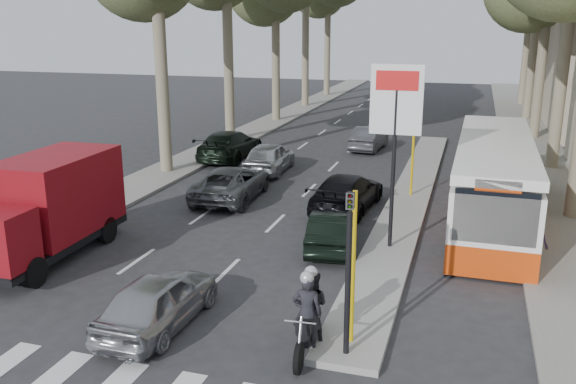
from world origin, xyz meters
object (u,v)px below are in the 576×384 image
object	(u,v)px
silver_hatchback	(158,300)
city_bus	(493,179)
motorcycle	(309,312)
red_truck	(48,206)
dark_hatchback	(331,230)

from	to	relation	value
silver_hatchback	city_bus	bearing A→B (deg)	-124.09
silver_hatchback	motorcycle	world-z (taller)	motorcycle
red_truck	city_bus	world-z (taller)	red_truck
silver_hatchback	dark_hatchback	bearing A→B (deg)	-111.98
red_truck	motorcycle	xyz separation A→B (m)	(8.69, -2.89, -0.72)
dark_hatchback	motorcycle	distance (m)	6.05
red_truck	city_bus	distance (m)	14.48
silver_hatchback	red_truck	size ratio (longest dim) A/B	0.67
dark_hatchback	motorcycle	size ratio (longest dim) A/B	1.61
city_bus	motorcycle	distance (m)	10.90
red_truck	city_bus	bearing A→B (deg)	28.65
motorcycle	red_truck	bearing A→B (deg)	157.78
silver_hatchback	city_bus	world-z (taller)	city_bus
silver_hatchback	motorcycle	bearing A→B (deg)	-177.34
silver_hatchback	red_truck	xyz separation A→B (m)	(-5.16, 2.96, 0.92)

